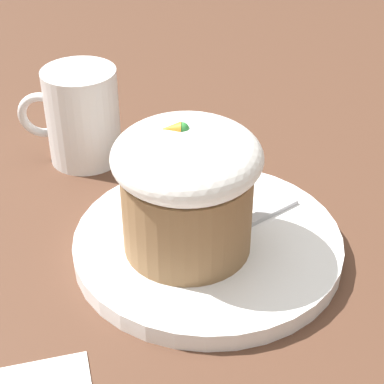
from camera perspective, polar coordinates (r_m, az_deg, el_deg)
ground_plane at (r=0.52m, az=1.79°, el=-5.22°), size 4.00×4.00×0.00m
dessert_plate at (r=0.52m, az=1.80°, el=-4.58°), size 0.22×0.22×0.02m
carrot_cake at (r=0.47m, az=-0.00°, el=0.55°), size 0.11×0.11×0.11m
spoon at (r=0.51m, az=2.25°, el=-4.16°), size 0.11×0.10×0.01m
coffee_cup at (r=0.63m, az=-9.50°, el=6.70°), size 0.10×0.07×0.09m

